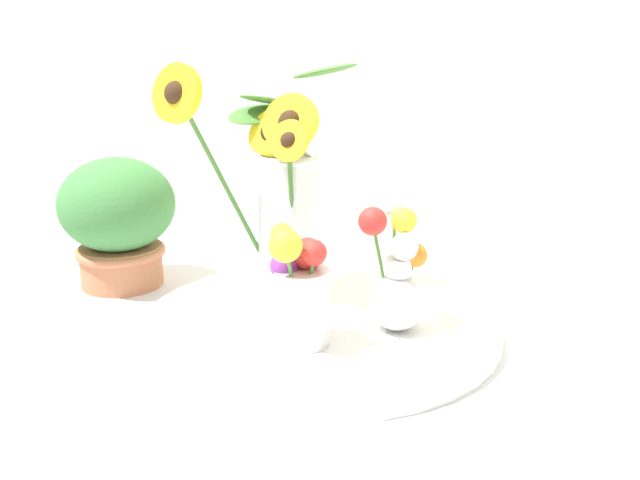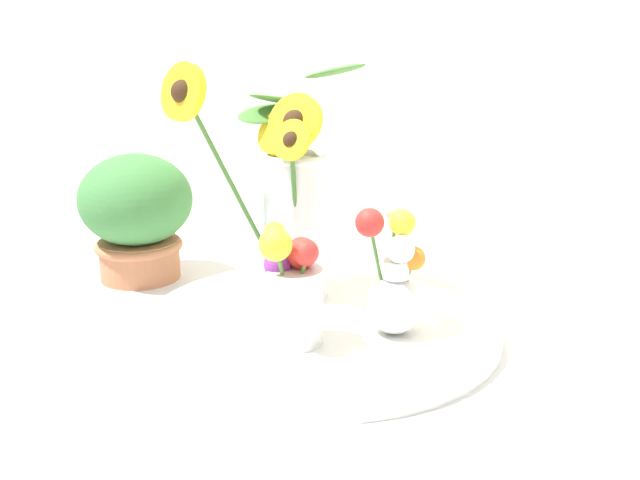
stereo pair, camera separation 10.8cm
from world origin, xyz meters
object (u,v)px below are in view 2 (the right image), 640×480
at_px(serving_tray, 320,325).
at_px(vase_small_center, 293,288).
at_px(vase_bulb_right, 395,283).
at_px(mason_jar_sunflowers, 290,203).
at_px(potted_plant, 136,212).

xyz_separation_m(serving_tray, vase_small_center, (0.02, -0.09, 0.09)).
height_order(serving_tray, vase_bulb_right, vase_bulb_right).
distance_m(mason_jar_sunflowers, vase_bulb_right, 0.22).
xyz_separation_m(serving_tray, mason_jar_sunflowers, (-0.09, 0.05, 0.16)).
distance_m(serving_tray, mason_jar_sunflowers, 0.20).
distance_m(serving_tray, vase_bulb_right, 0.14).
bearing_deg(potted_plant, vase_bulb_right, 1.30).
distance_m(vase_bulb_right, potted_plant, 0.52).
bearing_deg(vase_small_center, serving_tray, 103.52).
bearing_deg(vase_bulb_right, potted_plant, -178.70).
bearing_deg(mason_jar_sunflowers, potted_plant, -172.37).
relative_size(vase_bulb_right, potted_plant, 0.83).
relative_size(serving_tray, vase_small_center, 3.08).
bearing_deg(mason_jar_sunflowers, vase_small_center, -51.21).
distance_m(vase_small_center, potted_plant, 0.44).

